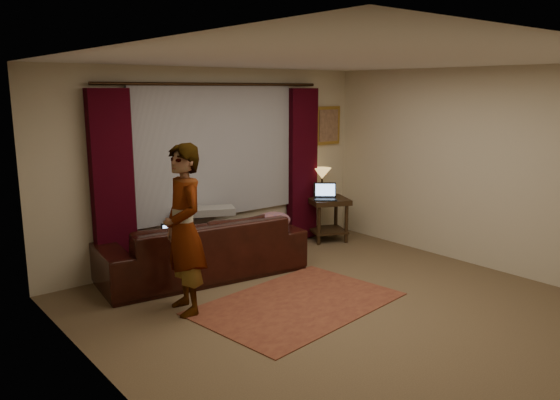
# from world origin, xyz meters

# --- Properties ---
(floor) EXTENTS (5.00, 5.00, 0.01)m
(floor) POSITION_xyz_m (0.00, 0.00, -0.01)
(floor) COLOR brown
(floor) RESTS_ON ground
(ceiling) EXTENTS (5.00, 5.00, 0.02)m
(ceiling) POSITION_xyz_m (0.00, 0.00, 2.60)
(ceiling) COLOR silver
(ceiling) RESTS_ON ground
(wall_back) EXTENTS (5.00, 0.02, 2.60)m
(wall_back) POSITION_xyz_m (0.00, 2.50, 1.30)
(wall_back) COLOR beige
(wall_back) RESTS_ON ground
(wall_left) EXTENTS (0.02, 5.00, 2.60)m
(wall_left) POSITION_xyz_m (-2.50, 0.00, 1.30)
(wall_left) COLOR beige
(wall_left) RESTS_ON ground
(wall_right) EXTENTS (0.02, 5.00, 2.60)m
(wall_right) POSITION_xyz_m (2.50, 0.00, 1.30)
(wall_right) COLOR beige
(wall_right) RESTS_ON ground
(sheer_curtain) EXTENTS (2.50, 0.05, 1.80)m
(sheer_curtain) POSITION_xyz_m (0.00, 2.44, 1.50)
(sheer_curtain) COLOR #95959C
(sheer_curtain) RESTS_ON wall_back
(drape_left) EXTENTS (0.50, 0.14, 2.30)m
(drape_left) POSITION_xyz_m (-1.50, 2.39, 1.18)
(drape_left) COLOR black
(drape_left) RESTS_ON floor
(drape_right) EXTENTS (0.50, 0.14, 2.30)m
(drape_right) POSITION_xyz_m (1.50, 2.39, 1.18)
(drape_right) COLOR black
(drape_right) RESTS_ON floor
(curtain_rod) EXTENTS (0.04, 0.04, 3.40)m
(curtain_rod) POSITION_xyz_m (0.00, 2.39, 2.38)
(curtain_rod) COLOR black
(curtain_rod) RESTS_ON wall_back
(picture_frame) EXTENTS (0.50, 0.04, 0.60)m
(picture_frame) POSITION_xyz_m (2.10, 2.47, 1.75)
(picture_frame) COLOR #B38B39
(picture_frame) RESTS_ON wall_back
(sofa) EXTENTS (2.67, 1.42, 1.03)m
(sofa) POSITION_xyz_m (-0.59, 1.91, 0.51)
(sofa) COLOR black
(sofa) RESTS_ON floor
(throw_blanket) EXTENTS (0.84, 0.61, 0.09)m
(throw_blanket) POSITION_xyz_m (-0.36, 2.21, 1.02)
(throw_blanket) COLOR gray
(throw_blanket) RESTS_ON sofa
(clothing_pile) EXTENTS (0.58, 0.47, 0.22)m
(clothing_pile) POSITION_xyz_m (0.29, 1.60, 0.63)
(clothing_pile) COLOR #744A55
(clothing_pile) RESTS_ON sofa
(laptop_sofa) EXTENTS (0.42, 0.44, 0.23)m
(laptop_sofa) POSITION_xyz_m (-1.02, 1.75, 0.63)
(laptop_sofa) COLOR black
(laptop_sofa) RESTS_ON sofa
(area_rug) EXTENTS (2.34, 1.71, 0.01)m
(area_rug) POSITION_xyz_m (-0.27, 0.45, 0.01)
(area_rug) COLOR brown
(area_rug) RESTS_ON floor
(end_table) EXTENTS (0.76, 0.76, 0.67)m
(end_table) POSITION_xyz_m (1.80, 2.12, 0.33)
(end_table) COLOR black
(end_table) RESTS_ON floor
(tiffany_lamp) EXTENTS (0.31, 0.31, 0.45)m
(tiffany_lamp) POSITION_xyz_m (1.83, 2.29, 0.89)
(tiffany_lamp) COLOR olive
(tiffany_lamp) RESTS_ON end_table
(laptop_table) EXTENTS (0.50, 0.50, 0.25)m
(laptop_table) POSITION_xyz_m (1.67, 2.05, 0.79)
(laptop_table) COLOR black
(laptop_table) RESTS_ON end_table
(person) EXTENTS (0.60, 0.60, 1.78)m
(person) POSITION_xyz_m (-1.31, 1.04, 0.89)
(person) COLOR gray
(person) RESTS_ON floor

